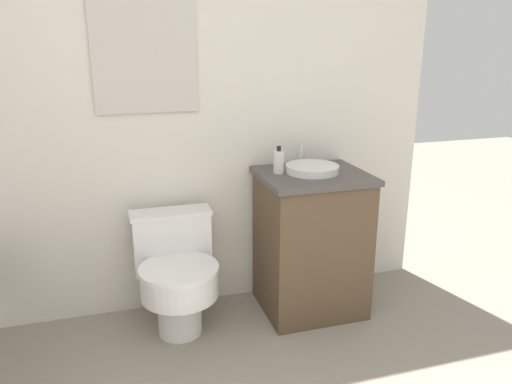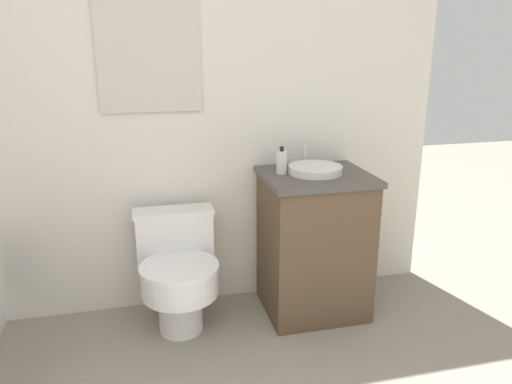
# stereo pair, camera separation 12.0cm
# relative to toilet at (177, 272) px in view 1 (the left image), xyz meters

# --- Properties ---
(wall_back) EXTENTS (3.57, 0.07, 2.50)m
(wall_back) POSITION_rel_toilet_xyz_m (-0.24, 0.29, 0.93)
(wall_back) COLOR silver
(wall_back) RESTS_ON ground_plane
(toilet) EXTENTS (0.43, 0.52, 0.62)m
(toilet) POSITION_rel_toilet_xyz_m (0.00, 0.00, 0.00)
(toilet) COLOR white
(toilet) RESTS_ON ground_plane
(vanity) EXTENTS (0.57, 0.50, 0.80)m
(vanity) POSITION_rel_toilet_xyz_m (0.75, -0.00, 0.08)
(vanity) COLOR brown
(vanity) RESTS_ON ground_plane
(sink) EXTENTS (0.29, 0.32, 0.13)m
(sink) POSITION_rel_toilet_xyz_m (0.75, 0.02, 0.50)
(sink) COLOR white
(sink) RESTS_ON vanity
(soap_bottle) EXTENTS (0.06, 0.06, 0.15)m
(soap_bottle) POSITION_rel_toilet_xyz_m (0.57, 0.05, 0.54)
(soap_bottle) COLOR silver
(soap_bottle) RESTS_ON vanity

